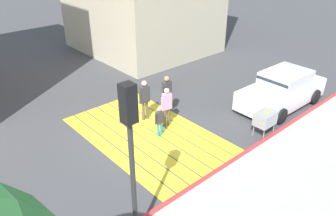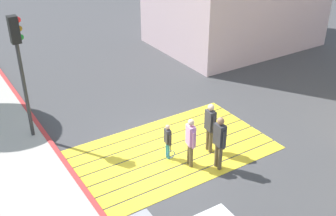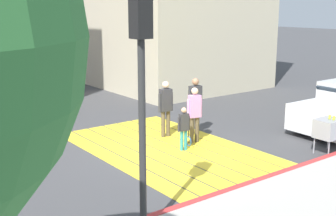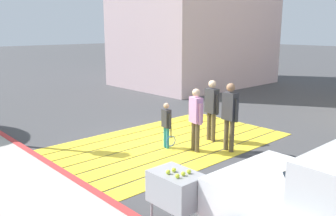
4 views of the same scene
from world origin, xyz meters
name	(u,v)px [view 1 (image 1 of 4)]	position (x,y,z in m)	size (l,w,h in m)	color
ground_plane	(148,135)	(0.00, 0.00, 0.00)	(120.00, 120.00, 0.00)	#424244
crosswalk_stripes	(148,134)	(0.00, 0.00, 0.01)	(6.40, 3.80, 0.01)	yellow
curb_painted	(212,175)	(-3.25, 0.00, 0.07)	(0.16, 40.00, 0.13)	#BC3333
car_parked_near_curb	(282,90)	(-2.00, -5.87, 0.73)	(2.05, 4.33, 1.57)	white
traffic_light_corner	(130,137)	(-3.58, 3.22, 3.04)	(0.39, 0.28, 4.24)	#2D2D2D
tennis_ball_cart	(265,119)	(-2.90, -3.26, 0.70)	(0.56, 0.80, 1.02)	#99999E
pedestrian_adult_lead	(167,93)	(0.64, -1.54, 1.03)	(0.25, 0.51, 1.76)	brown
pedestrian_adult_trailing	(167,105)	(0.00, -0.97, 0.95)	(0.28, 0.47, 1.63)	brown
pedestrian_adult_side	(145,97)	(0.97, -0.66, 1.00)	(0.25, 0.50, 1.71)	brown
pedestrian_child_with_racket	(160,120)	(-0.37, -0.29, 0.68)	(0.28, 0.40, 1.21)	teal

